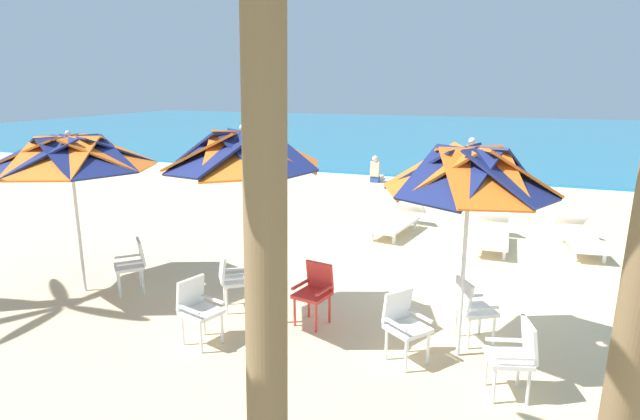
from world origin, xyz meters
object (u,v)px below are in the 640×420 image
object	(u,v)px
plastic_chair_4	(315,289)
beach_umbrella_2	(70,154)
beach_umbrella_1	(243,153)
plastic_chair_6	(133,262)
plastic_chair_5	(232,277)
plastic_chair_3	(198,307)
palm_tree_2	(263,149)
sun_lounger_0	(580,236)
sun_lounger_1	(492,233)
beach_umbrella_0	(470,173)
beachgoer_seated	(376,173)
plastic_chair_0	(515,354)
plastic_chair_2	(404,322)
sun_lounger_2	(398,220)
plastic_chair_1	(471,307)

from	to	relation	value
plastic_chair_4	beach_umbrella_2	distance (m)	4.32
beach_umbrella_1	plastic_chair_6	world-z (taller)	beach_umbrella_1
beach_umbrella_1	plastic_chair_5	size ratio (longest dim) A/B	3.22
beach_umbrella_1	plastic_chair_5	bearing A→B (deg)	140.18
plastic_chair_3	palm_tree_2	distance (m)	4.16
sun_lounger_0	sun_lounger_1	xyz separation A→B (m)	(-1.68, -0.42, 0.00)
beach_umbrella_1	plastic_chair_3	size ratio (longest dim) A/B	3.22
beach_umbrella_1	plastic_chair_6	distance (m)	3.04
beach_umbrella_0	beach_umbrella_1	world-z (taller)	beach_umbrella_1
beach_umbrella_2	palm_tree_2	size ratio (longest dim) A/B	0.57
plastic_chair_3	plastic_chair_6	xyz separation A→B (m)	(-1.95, 1.10, 0.00)
beach_umbrella_2	sun_lounger_1	distance (m)	8.04
palm_tree_2	beachgoer_seated	world-z (taller)	palm_tree_2
plastic_chair_0	plastic_chair_6	bearing A→B (deg)	171.00
plastic_chair_2	plastic_chair_4	world-z (taller)	same
plastic_chair_3	sun_lounger_1	distance (m)	6.63
plastic_chair_2	sun_lounger_0	bearing A→B (deg)	66.71
plastic_chair_0	sun_lounger_2	xyz separation A→B (m)	(-2.58, 5.86, -0.22)
plastic_chair_0	beachgoer_seated	size ratio (longest dim) A/B	0.94
plastic_chair_2	palm_tree_2	xyz separation A→B (m)	(-0.30, -3.02, 2.42)
plastic_chair_4	palm_tree_2	world-z (taller)	palm_tree_2
beach_umbrella_0	plastic_chair_6	bearing A→B (deg)	177.24
plastic_chair_4	sun_lounger_0	xyz separation A→B (m)	(3.81, 5.06, -0.22)
sun_lounger_1	palm_tree_2	bearing A→B (deg)	-97.25
plastic_chair_4	plastic_chair_5	world-z (taller)	same
palm_tree_2	plastic_chair_2	bearing A→B (deg)	84.34
beach_umbrella_2	sun_lounger_2	world-z (taller)	beach_umbrella_2
plastic_chair_0	plastic_chair_3	xyz separation A→B (m)	(-3.85, -0.18, 0.00)
beach_umbrella_2	plastic_chair_2	bearing A→B (deg)	-3.54
beach_umbrella_2	plastic_chair_0	bearing A→B (deg)	-5.69
beach_umbrella_0	sun_lounger_2	world-z (taller)	beach_umbrella_0
beachgoer_seated	beach_umbrella_0	bearing A→B (deg)	-70.18
plastic_chair_5	beach_umbrella_2	distance (m)	3.16
plastic_chair_1	beach_umbrella_1	distance (m)	3.55
beach_umbrella_0	plastic_chair_2	xyz separation A→B (m)	(-0.62, -0.34, -1.80)
sun_lounger_2	plastic_chair_6	bearing A→B (deg)	-123.03
plastic_chair_3	beachgoer_seated	world-z (taller)	beachgoer_seated
plastic_chair_3	beachgoer_seated	size ratio (longest dim) A/B	0.94
beach_umbrella_0	plastic_chair_5	distance (m)	3.78
plastic_chair_0	plastic_chair_2	size ratio (longest dim) A/B	1.00
palm_tree_2	plastic_chair_3	bearing A→B (deg)	132.24
plastic_chair_0	sun_lounger_1	distance (m)	5.57
sun_lounger_0	sun_lounger_2	bearing A→B (deg)	-178.43
plastic_chair_0	plastic_chair_1	size ratio (longest dim) A/B	1.00
plastic_chair_3	plastic_chair_6	distance (m)	2.24
beach_umbrella_1	beachgoer_seated	bearing A→B (deg)	96.07
plastic_chair_4	beachgoer_seated	xyz separation A→B (m)	(-2.04, 11.00, -0.20)
sun_lounger_2	beach_umbrella_1	bearing A→B (deg)	-99.53
beach_umbrella_0	sun_lounger_2	xyz separation A→B (m)	(-1.93, 5.19, -2.01)
plastic_chair_6	beach_umbrella_1	bearing A→B (deg)	-10.50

